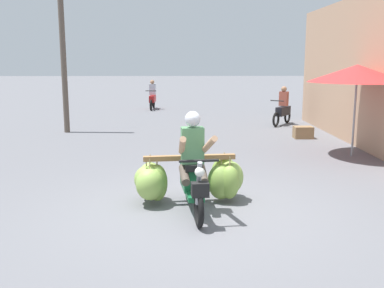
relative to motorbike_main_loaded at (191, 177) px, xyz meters
name	(u,v)px	position (x,y,z in m)	size (l,w,h in m)	color
ground_plane	(197,213)	(0.09, -0.45, -0.46)	(120.00, 120.00, 0.00)	slate
motorbike_main_loaded	(191,177)	(0.00, 0.00, 0.00)	(1.87, 1.93, 1.58)	black
motorbike_distant_ahead_left	(283,109)	(3.52, 9.11, 0.11)	(0.99, 1.39, 1.40)	black
motorbike_distant_ahead_right	(152,97)	(-1.60, 14.42, 0.11)	(0.50, 1.62, 1.40)	black
market_umbrella_near_shop	(357,73)	(4.05, 3.67, 1.56)	(2.34, 2.34, 2.23)	#99999E
produce_crate	(303,132)	(3.51, 6.21, -0.28)	(0.56, 0.40, 0.36)	olive
utility_pole	(62,36)	(-3.94, 7.51, 2.62)	(0.18, 0.18, 6.16)	brown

